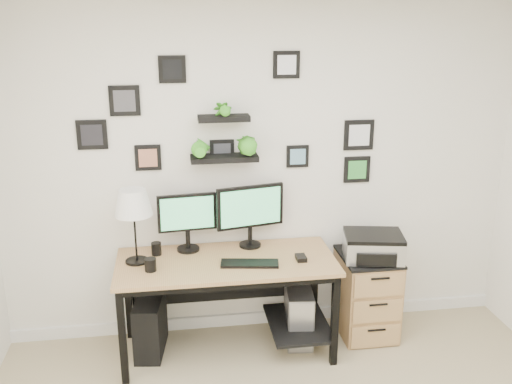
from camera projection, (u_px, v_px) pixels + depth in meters
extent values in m
plane|color=white|center=(262.00, 173.00, 4.40)|extent=(4.00, 0.00, 4.00)
cube|color=white|center=(262.00, 317.00, 4.76)|extent=(4.00, 0.03, 0.10)
cube|color=tan|center=(226.00, 262.00, 4.17)|extent=(1.60, 0.70, 0.03)
cube|color=black|center=(226.00, 267.00, 4.18)|extent=(1.54, 0.64, 0.05)
cube|color=black|center=(223.00, 276.00, 4.57)|extent=(1.44, 0.02, 0.41)
cube|color=black|center=(298.00, 323.00, 4.42)|extent=(0.45, 0.63, 0.03)
cube|color=black|center=(122.00, 337.00, 3.90)|extent=(0.05, 0.05, 0.72)
cube|color=black|center=(128.00, 296.00, 4.46)|extent=(0.05, 0.05, 0.72)
cube|color=black|center=(335.00, 320.00, 4.11)|extent=(0.05, 0.05, 0.72)
cube|color=black|center=(314.00, 283.00, 4.68)|extent=(0.05, 0.05, 0.72)
cylinder|color=black|center=(188.00, 249.00, 4.34)|extent=(0.19, 0.19, 0.02)
cylinder|color=black|center=(188.00, 240.00, 4.32)|extent=(0.04, 0.04, 0.15)
cube|color=black|center=(187.00, 213.00, 4.25)|extent=(0.44, 0.07, 0.29)
cube|color=#4CB272|center=(187.00, 213.00, 4.23)|extent=(0.39, 0.04, 0.25)
cylinder|color=black|center=(250.00, 245.00, 4.42)|extent=(0.20, 0.20, 0.02)
cylinder|color=black|center=(250.00, 236.00, 4.40)|extent=(0.04, 0.04, 0.15)
cube|color=black|center=(250.00, 207.00, 4.32)|extent=(0.52, 0.14, 0.33)
cube|color=#4CB272|center=(251.00, 207.00, 4.31)|extent=(0.46, 0.10, 0.28)
cube|color=black|center=(250.00, 263.00, 4.09)|extent=(0.43, 0.20, 0.02)
cube|color=black|center=(301.00, 258.00, 4.17)|extent=(0.07, 0.11, 0.03)
cylinder|color=black|center=(137.00, 261.00, 4.14)|extent=(0.17, 0.17, 0.02)
cylinder|color=black|center=(135.00, 228.00, 4.06)|extent=(0.01, 0.01, 0.50)
cone|color=white|center=(133.00, 202.00, 4.00)|extent=(0.27, 0.27, 0.19)
cylinder|color=black|center=(150.00, 265.00, 3.98)|extent=(0.08, 0.08, 0.09)
cylinder|color=black|center=(156.00, 249.00, 4.25)|extent=(0.07, 0.07, 0.10)
cube|color=black|center=(150.00, 325.00, 4.32)|extent=(0.25, 0.46, 0.44)
cube|color=gray|center=(299.00, 313.00, 4.48)|extent=(0.25, 0.46, 0.44)
cube|color=silver|center=(301.00, 328.00, 4.27)|extent=(0.18, 0.03, 0.41)
cube|color=tan|center=(366.00, 295.00, 4.55)|extent=(0.42, 0.50, 0.65)
cube|color=black|center=(369.00, 257.00, 4.45)|extent=(0.43, 0.51, 0.02)
cube|color=tan|center=(376.00, 336.00, 4.37)|extent=(0.39, 0.02, 0.18)
cylinder|color=black|center=(377.00, 330.00, 4.34)|extent=(0.14, 0.02, 0.02)
cube|color=tan|center=(377.00, 311.00, 4.31)|extent=(0.39, 0.02, 0.18)
cylinder|color=black|center=(379.00, 305.00, 4.28)|extent=(0.14, 0.02, 0.02)
cube|color=tan|center=(379.00, 285.00, 4.24)|extent=(0.39, 0.02, 0.18)
cylinder|color=black|center=(380.00, 279.00, 4.21)|extent=(0.14, 0.02, 0.02)
cube|color=silver|center=(373.00, 248.00, 4.38)|extent=(0.49, 0.41, 0.17)
cube|color=black|center=(374.00, 236.00, 4.35)|extent=(0.49, 0.41, 0.03)
cube|color=black|center=(377.00, 260.00, 4.21)|extent=(0.30, 0.08, 0.10)
cube|color=black|center=(224.00, 158.00, 4.23)|extent=(0.50, 0.18, 0.04)
cube|color=black|center=(224.00, 118.00, 4.13)|extent=(0.38, 0.15, 0.04)
imported|color=green|center=(201.00, 138.00, 4.15)|extent=(0.15, 0.12, 0.27)
imported|color=green|center=(247.00, 137.00, 4.20)|extent=(0.15, 0.15, 0.27)
imported|color=green|center=(223.00, 98.00, 4.08)|extent=(0.13, 0.09, 0.25)
cube|color=black|center=(357.00, 169.00, 4.49)|extent=(0.21, 0.02, 0.21)
cube|color=green|center=(357.00, 170.00, 4.48)|extent=(0.15, 0.00, 0.15)
cube|color=black|center=(359.00, 135.00, 4.41)|extent=(0.23, 0.02, 0.23)
cube|color=silver|center=(359.00, 135.00, 4.40)|extent=(0.16, 0.00, 0.16)
cube|color=black|center=(92.00, 135.00, 4.11)|extent=(0.22, 0.02, 0.22)
cube|color=black|center=(92.00, 135.00, 4.10)|extent=(0.15, 0.00, 0.15)
cube|color=black|center=(148.00, 158.00, 4.22)|extent=(0.19, 0.02, 0.19)
cube|color=#B36E52|center=(148.00, 158.00, 4.21)|extent=(0.13, 0.00, 0.13)
cube|color=black|center=(125.00, 101.00, 4.07)|extent=(0.22, 0.02, 0.22)
cube|color=#424147|center=(124.00, 101.00, 4.06)|extent=(0.15, 0.00, 0.15)
cube|color=black|center=(222.00, 152.00, 4.29)|extent=(0.18, 0.02, 0.18)
cube|color=#36373D|center=(222.00, 152.00, 4.28)|extent=(0.13, 0.00, 0.13)
cube|color=black|center=(298.00, 156.00, 4.39)|extent=(0.17, 0.02, 0.17)
cube|color=#699EB8|center=(298.00, 157.00, 4.38)|extent=(0.12, 0.00, 0.12)
cube|color=black|center=(172.00, 69.00, 4.05)|extent=(0.19, 0.02, 0.19)
cube|color=black|center=(172.00, 69.00, 4.04)|extent=(0.14, 0.00, 0.14)
cube|color=black|center=(286.00, 65.00, 4.17)|extent=(0.20, 0.02, 0.20)
cube|color=white|center=(287.00, 65.00, 4.16)|extent=(0.14, 0.00, 0.14)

